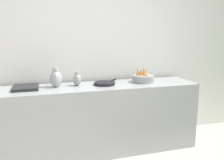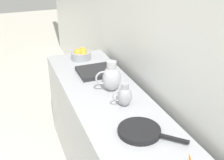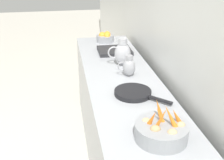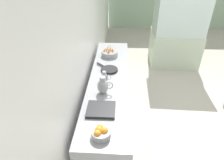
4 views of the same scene
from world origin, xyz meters
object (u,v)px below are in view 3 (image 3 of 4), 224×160
metal_pitcher_tall (122,53)px  skillet_on_counter (133,93)px  vegetable_colander (162,130)px  orange_bowl (105,37)px  metal_pitcher_short (129,67)px

metal_pitcher_tall → skillet_on_counter: metal_pitcher_tall is taller
metal_pitcher_tall → skillet_on_counter: 0.63m
vegetable_colander → skillet_on_counter: vegetable_colander is taller
orange_bowl → skillet_on_counter: size_ratio=0.55×
skillet_on_counter → orange_bowl: bearing=-90.0°
metal_pitcher_tall → skillet_on_counter: (0.04, 0.62, -0.10)m
vegetable_colander → metal_pitcher_short: 0.91m
vegetable_colander → metal_pitcher_short: bearing=-91.2°
vegetable_colander → metal_pitcher_tall: size_ratio=1.20×
vegetable_colander → skillet_on_counter: 0.56m
vegetable_colander → metal_pitcher_tall: (-0.02, -1.18, 0.06)m
vegetable_colander → skillet_on_counter: bearing=-87.4°
vegetable_colander → metal_pitcher_short: vegetable_colander is taller
metal_pitcher_short → orange_bowl: bearing=-87.5°
metal_pitcher_tall → skillet_on_counter: size_ratio=0.68×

